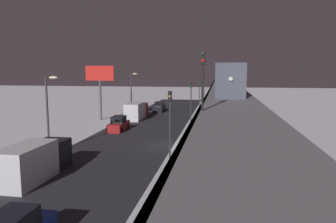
{
  "coord_description": "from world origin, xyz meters",
  "views": [
    {
      "loc": [
        -5.35,
        33.57,
        8.22
      ],
      "look_at": [
        2.2,
        -12.77,
        2.06
      ],
      "focal_mm": 33.9,
      "sensor_mm": 36.0,
      "label": 1
    }
  ],
  "objects": [
    {
      "name": "traffic_light_distant",
      "position": [
        -1.07,
        -55.9,
        4.2
      ],
      "size": [
        0.32,
        0.44,
        6.4
      ],
      "color": "#2D2D2D",
      "rests_on": "ground_plane"
    },
    {
      "name": "traffic_light_far",
      "position": [
        -1.07,
        -35.2,
        4.2
      ],
      "size": [
        0.32,
        0.44,
        6.4
      ],
      "color": "#2D2D2D",
      "rests_on": "ground_plane"
    },
    {
      "name": "traffic_light_near",
      "position": [
        -1.07,
        6.21,
        4.2
      ],
      "size": [
        0.32,
        0.44,
        6.4
      ],
      "color": "#2D2D2D",
      "rests_on": "ground_plane"
    },
    {
      "name": "commercial_billboard",
      "position": [
        14.04,
        -16.09,
        6.83
      ],
      "size": [
        4.8,
        0.36,
        8.9
      ],
      "color": "#4C4C51",
      "rests_on": "ground_plane"
    },
    {
      "name": "sedan_red",
      "position": [
        8.23,
        -7.67,
        0.79
      ],
      "size": [
        1.91,
        4.77,
        1.97
      ],
      "color": "#A51E1E",
      "rests_on": "ground_plane"
    },
    {
      "name": "street_lamp_near",
      "position": [
        11.11,
        5.0,
        4.81
      ],
      "size": [
        1.35,
        0.44,
        7.65
      ],
      "color": "#38383D",
      "rests_on": "ground_plane"
    },
    {
      "name": "avenue_asphalt",
      "position": [
        5.03,
        0.0,
        0.0
      ],
      "size": [
        11.0,
        108.5,
        0.01
      ],
      "primitive_type": "cube",
      "color": "#28282D",
      "rests_on": "ground_plane"
    },
    {
      "name": "elevated_railway",
      "position": [
        -6.27,
        0.0,
        4.76
      ],
      "size": [
        5.0,
        108.5,
        5.5
      ],
      "color": "slate",
      "rests_on": "ground_plane"
    },
    {
      "name": "street_lamp_far",
      "position": [
        11.11,
        -25.0,
        4.81
      ],
      "size": [
        1.35,
        0.44,
        7.65
      ],
      "color": "#38383D",
      "rests_on": "ground_plane"
    },
    {
      "name": "box_truck",
      "position": [
        8.43,
        -17.94,
        1.35
      ],
      "size": [
        2.4,
        7.4,
        2.8
      ],
      "color": "#A51E1E",
      "rests_on": "ground_plane"
    },
    {
      "name": "traffic_light_mid",
      "position": [
        -1.07,
        -14.5,
        4.2
      ],
      "size": [
        0.32,
        0.44,
        6.4
      ],
      "color": "#2D2D2D",
      "rests_on": "ground_plane"
    },
    {
      "name": "subway_train",
      "position": [
        -6.36,
        -33.61,
        7.28
      ],
      "size": [
        2.94,
        74.07,
        3.4
      ],
      "color": "#4C5160",
      "rests_on": "elevated_railway"
    },
    {
      "name": "ground_plane",
      "position": [
        0.0,
        0.0,
        0.0
      ],
      "size": [
        240.0,
        240.0,
        0.0
      ],
      "primitive_type": "plane",
      "color": "white"
    },
    {
      "name": "delivery_van",
      "position": [
        8.43,
        12.12,
        1.35
      ],
      "size": [
        2.4,
        7.4,
        2.8
      ],
      "color": "black",
      "rests_on": "ground_plane"
    },
    {
      "name": "rail_signal",
      "position": [
        -4.22,
        12.4,
        8.23
      ],
      "size": [
        0.36,
        0.41,
        4.0
      ],
      "color": "black",
      "rests_on": "elevated_railway"
    },
    {
      "name": "sedan_black_2",
      "position": [
        6.43,
        -27.96,
        0.8
      ],
      "size": [
        1.8,
        4.65,
        1.97
      ],
      "color": "black",
      "rests_on": "ground_plane"
    }
  ]
}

